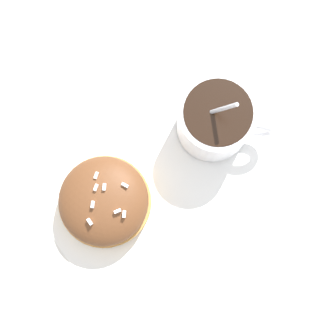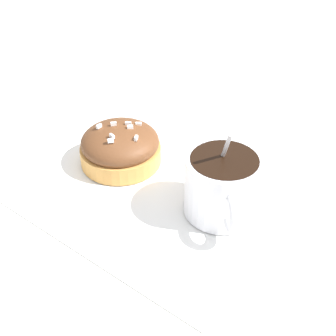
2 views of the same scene
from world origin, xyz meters
name	(u,v)px [view 1 (image 1 of 2)]	position (x,y,z in m)	size (l,w,h in m)	color
ground_plane	(163,168)	(0.00, 0.00, 0.00)	(3.00, 3.00, 0.00)	silver
paper_napkin	(163,168)	(0.00, 0.00, 0.00)	(0.30, 0.28, 0.00)	white
coffee_cup	(217,120)	(-0.07, -0.01, 0.04)	(0.09, 0.09, 0.10)	white
frosted_pastry	(107,205)	(0.07, 0.00, 0.02)	(0.10, 0.10, 0.05)	#D19347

